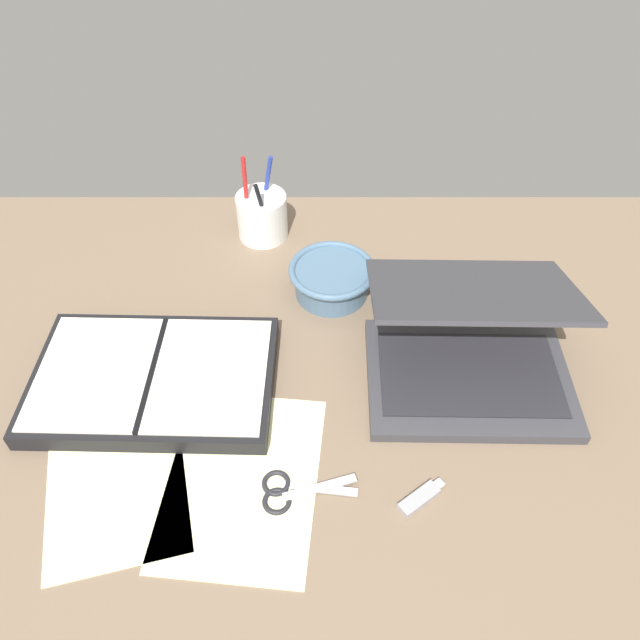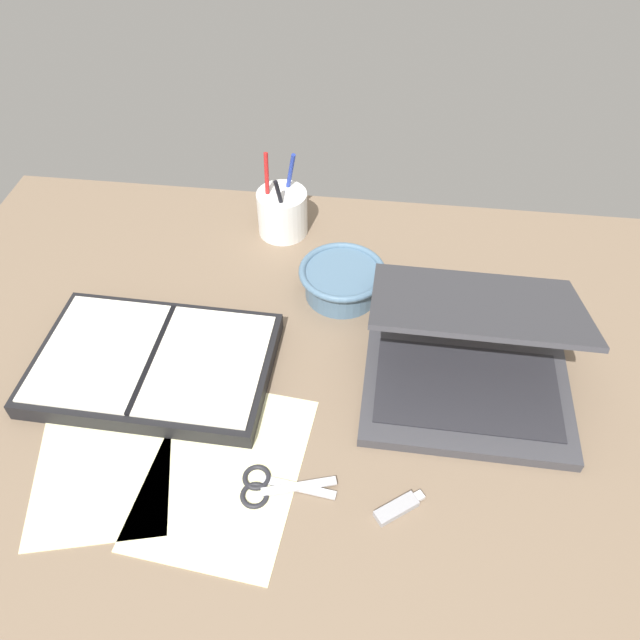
% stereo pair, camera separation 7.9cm
% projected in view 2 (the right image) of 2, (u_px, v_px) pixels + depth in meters
% --- Properties ---
extents(desk_top, '(1.40, 1.00, 0.02)m').
position_uv_depth(desk_top, '(315.00, 393.00, 0.96)').
color(desk_top, '#75604C').
rests_on(desk_top, ground).
extents(laptop, '(0.31, 0.30, 0.16)m').
position_uv_depth(laptop, '(470.00, 361.00, 0.92)').
color(laptop, '#38383D').
rests_on(laptop, desk_top).
extents(bowl, '(0.15, 0.15, 0.06)m').
position_uv_depth(bowl, '(342.00, 280.00, 1.07)').
color(bowl, slate).
rests_on(bowl, desk_top).
extents(pen_cup, '(0.09, 0.09, 0.16)m').
position_uv_depth(pen_cup, '(282.00, 212.00, 1.18)').
color(pen_cup, white).
rests_on(pen_cup, desk_top).
extents(planner, '(0.37, 0.25, 0.03)m').
position_uv_depth(planner, '(154.00, 363.00, 0.96)').
color(planner, black).
rests_on(planner, desk_top).
extents(scissors, '(0.13, 0.07, 0.01)m').
position_uv_depth(scissors, '(267.00, 487.00, 0.83)').
color(scissors, '#B7B7BC').
rests_on(scissors, desk_top).
extents(paper_sheet_front, '(0.23, 0.30, 0.00)m').
position_uv_depth(paper_sheet_front, '(225.00, 470.00, 0.85)').
color(paper_sheet_front, '#F4EFB2').
rests_on(paper_sheet_front, desk_top).
extents(paper_sheet_beside_planner, '(0.24, 0.30, 0.00)m').
position_uv_depth(paper_sheet_beside_planner, '(105.00, 454.00, 0.87)').
color(paper_sheet_beside_planner, '#F4EFB2').
rests_on(paper_sheet_beside_planner, desk_top).
extents(usb_drive, '(0.07, 0.06, 0.01)m').
position_uv_depth(usb_drive, '(398.00, 508.00, 0.81)').
color(usb_drive, '#99999E').
rests_on(usb_drive, desk_top).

